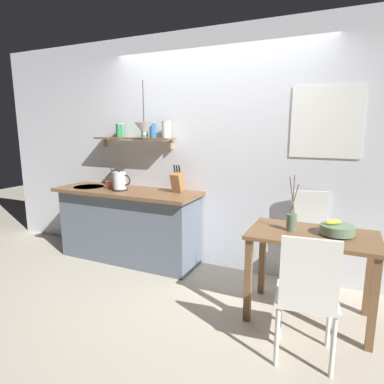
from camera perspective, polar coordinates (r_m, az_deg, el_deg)
ground_plane at (r=3.60m, az=-0.24°, el=-15.88°), size 14.00×14.00×0.00m
back_wall at (r=3.75m, az=6.86°, el=6.73°), size 6.80×0.11×2.70m
kitchen_counter at (r=4.16m, az=-10.97°, el=-5.55°), size 1.83×0.63×0.89m
wall_shelf at (r=4.08m, az=-8.98°, el=9.92°), size 1.08×0.20×0.33m
dining_table at (r=2.97m, az=20.07°, el=-9.24°), size 1.03×0.62×0.77m
dining_chair_near at (r=2.45m, az=19.38°, el=-16.22°), size 0.46×0.44×0.95m
dining_chair_far at (r=3.51m, az=19.57°, el=-7.57°), size 0.47×0.50×1.01m
fruit_bowl at (r=2.94m, az=23.86°, el=-5.90°), size 0.27×0.27×0.13m
twig_vase at (r=2.92m, az=16.92°, el=-4.84°), size 0.09×0.08×0.48m
electric_kettle at (r=4.01m, az=-12.43°, el=1.84°), size 0.27×0.18×0.25m
knife_block at (r=3.78m, az=-2.52°, el=1.82°), size 0.11×0.18×0.32m
coffee_mug_by_sink at (r=4.18m, az=-14.16°, el=1.22°), size 0.13×0.09×0.09m
pendant_lamp at (r=3.74m, az=-8.34°, el=10.80°), size 0.21×0.21×0.59m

